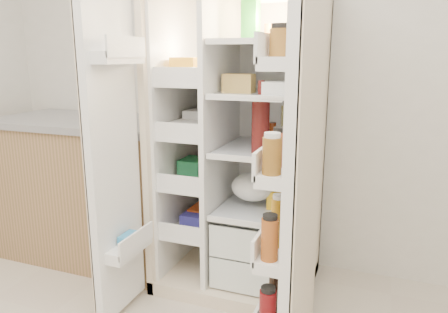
% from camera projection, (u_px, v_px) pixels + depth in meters
% --- Properties ---
extents(wall_back, '(4.00, 0.02, 2.70)m').
position_uv_depth(wall_back, '(264.00, 65.00, 2.77)').
color(wall_back, silver).
rests_on(wall_back, floor).
extents(refrigerator, '(0.92, 0.70, 1.80)m').
position_uv_depth(refrigerator, '(244.00, 167.00, 2.60)').
color(refrigerator, beige).
rests_on(refrigerator, floor).
extents(freezer_door, '(0.15, 0.40, 1.72)m').
position_uv_depth(freezer_door, '(114.00, 158.00, 2.19)').
color(freezer_door, white).
rests_on(freezer_door, floor).
extents(fridge_door, '(0.17, 0.58, 1.72)m').
position_uv_depth(fridge_door, '(298.00, 187.00, 1.77)').
color(fridge_door, white).
rests_on(fridge_door, floor).
extents(kitchen_counter, '(1.36, 0.72, 0.99)m').
position_uv_depth(kitchen_counter, '(93.00, 187.00, 3.02)').
color(kitchen_counter, '#A17550').
rests_on(kitchen_counter, floor).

